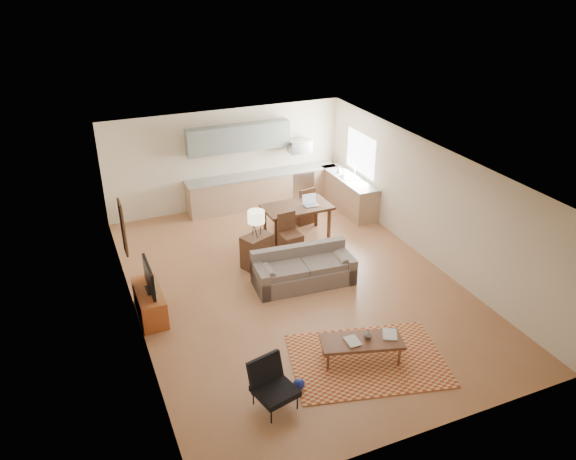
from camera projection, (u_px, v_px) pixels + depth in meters
name	position (u px, v px, depth m)	size (l,w,h in m)	color
room	(294.00, 227.00, 11.31)	(9.00, 9.00, 9.00)	#945D3B
kitchen_counter_back	(263.00, 189.00, 15.46)	(4.26, 0.64, 0.92)	#9E7D5D
kitchen_counter_right	(349.00, 193.00, 15.20)	(0.64, 2.26, 0.92)	#9E7D5D
kitchen_range	(300.00, 184.00, 15.85)	(0.62, 0.62, 0.90)	#A5A8AD
kitchen_microwave	(300.00, 146.00, 15.38)	(0.62, 0.40, 0.35)	#A5A8AD
upper_cabinets	(239.00, 138.00, 14.71)	(2.80, 0.34, 0.70)	slate
window_right	(361.00, 153.00, 14.82)	(0.02, 1.40, 1.05)	white
wall_art_left	(123.00, 228.00, 10.84)	(0.06, 0.42, 1.10)	olive
triptych	(223.00, 145.00, 14.78)	(1.70, 0.04, 0.50)	beige
rug	(367.00, 360.00, 9.68)	(2.61, 1.81, 0.02)	#9A3217
sofa	(304.00, 268.00, 11.76)	(2.19, 0.95, 0.76)	#675950
coffee_table	(361.00, 350.00, 9.61)	(1.41, 0.56, 0.42)	#522E1D
book_a	(347.00, 343.00, 9.44)	(0.24, 0.31, 0.03)	maroon
book_b	(383.00, 334.00, 9.66)	(0.37, 0.41, 0.03)	navy
vase	(368.00, 334.00, 9.55)	(0.16, 0.16, 0.16)	black
armchair	(275.00, 387.00, 8.54)	(0.68, 0.68, 0.78)	black
tv_credenza	(150.00, 303.00, 10.77)	(0.47, 1.22, 0.56)	#913E19
tv	(149.00, 277.00, 10.54)	(0.09, 0.94, 0.56)	black
console_table	(257.00, 251.00, 12.43)	(0.66, 0.44, 0.77)	#382114
table_lamp	(256.00, 223.00, 12.12)	(0.37, 0.37, 0.61)	beige
dining_table	(297.00, 221.00, 13.72)	(1.63, 0.93, 0.83)	#382114
dining_chair_near	(291.00, 234.00, 12.94)	(0.46, 0.48, 0.97)	#382114
dining_chair_far	(302.00, 204.00, 14.44)	(0.48, 0.50, 1.00)	#382114
laptop	(311.00, 201.00, 13.51)	(0.35, 0.26, 0.26)	#A5A8AD
soap_bottle	(339.00, 170.00, 15.25)	(0.10, 0.10, 0.19)	beige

